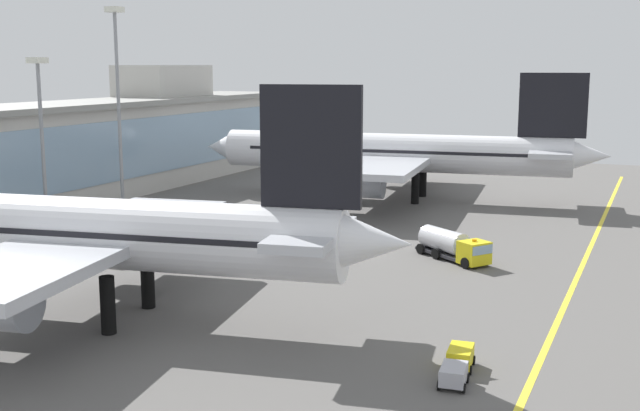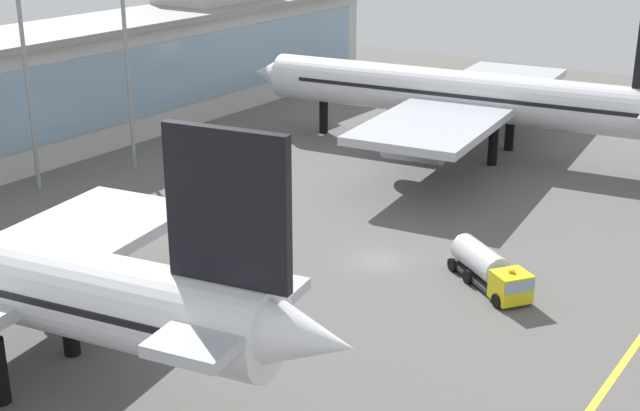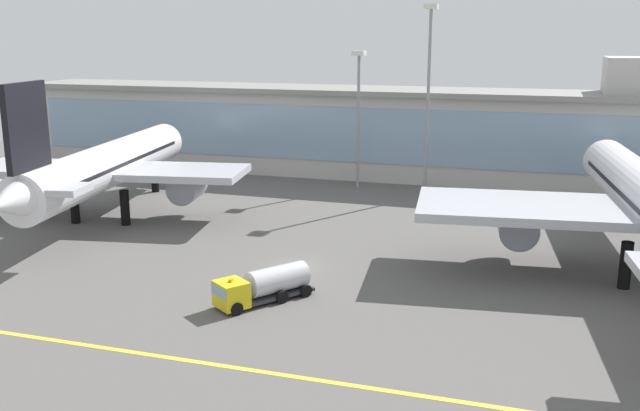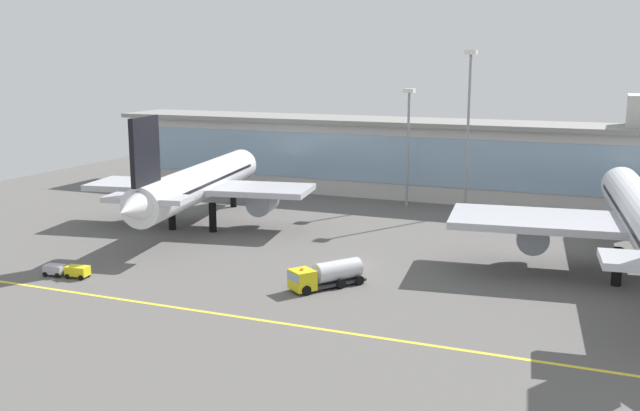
{
  "view_description": "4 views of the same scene",
  "coord_description": "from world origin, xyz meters",
  "px_view_note": "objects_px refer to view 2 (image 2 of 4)",
  "views": [
    {
      "loc": [
        -75.87,
        -28.61,
        19.34
      ],
      "look_at": [
        7.99,
        8.12,
        3.09
      ],
      "focal_mm": 44.42,
      "sensor_mm": 36.0,
      "label": 1
    },
    {
      "loc": [
        -58.2,
        -34.14,
        29.42
      ],
      "look_at": [
        0.23,
        6.03,
        3.62
      ],
      "focal_mm": 49.11,
      "sensor_mm": 36.0,
      "label": 2
    },
    {
      "loc": [
        22.72,
        -63.09,
        22.46
      ],
      "look_at": [
        1.44,
        3.68,
        5.55
      ],
      "focal_mm": 39.69,
      "sensor_mm": 36.0,
      "label": 3
    },
    {
      "loc": [
        29.75,
        -82.67,
        25.08
      ],
      "look_at": [
        -6.62,
        5.88,
        5.93
      ],
      "focal_mm": 41.03,
      "sensor_mm": 36.0,
      "label": 4
    }
  ],
  "objects_px": {
    "airliner_near_right": "(474,97)",
    "apron_light_mast_west": "(123,13)",
    "apron_light_mast_centre": "(25,58)",
    "fuel_tanker_truck": "(491,270)"
  },
  "relations": [
    {
      "from": "airliner_near_right",
      "to": "apron_light_mast_centre",
      "type": "xyz_separation_m",
      "value": [
        -37.23,
        31.51,
        6.88
      ]
    },
    {
      "from": "apron_light_mast_centre",
      "to": "airliner_near_right",
      "type": "bearing_deg",
      "value": -40.25
    },
    {
      "from": "fuel_tanker_truck",
      "to": "apron_light_mast_centre",
      "type": "xyz_separation_m",
      "value": [
        -4.23,
        48.66,
        12.07
      ]
    },
    {
      "from": "apron_light_mast_west",
      "to": "apron_light_mast_centre",
      "type": "height_order",
      "value": "apron_light_mast_west"
    },
    {
      "from": "fuel_tanker_truck",
      "to": "apron_light_mast_west",
      "type": "relative_size",
      "value": 0.33
    },
    {
      "from": "airliner_near_right",
      "to": "fuel_tanker_truck",
      "type": "height_order",
      "value": "airliner_near_right"
    },
    {
      "from": "airliner_near_right",
      "to": "apron_light_mast_west",
      "type": "distance_m",
      "value": 40.32
    },
    {
      "from": "fuel_tanker_truck",
      "to": "apron_light_mast_west",
      "type": "xyz_separation_m",
      "value": [
        6.52,
        45.72,
        15.58
      ]
    },
    {
      "from": "airliner_near_right",
      "to": "apron_light_mast_west",
      "type": "height_order",
      "value": "apron_light_mast_west"
    },
    {
      "from": "airliner_near_right",
      "to": "apron_light_mast_west",
      "type": "bearing_deg",
      "value": 36.02
    }
  ]
}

